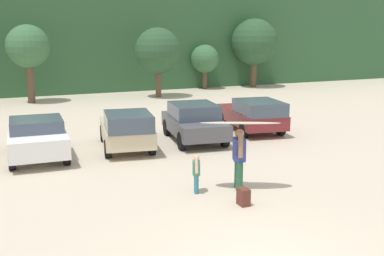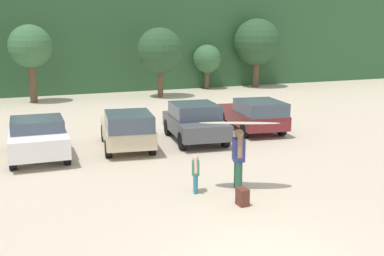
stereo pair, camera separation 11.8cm
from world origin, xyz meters
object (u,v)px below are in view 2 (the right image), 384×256
at_px(person_adult, 238,155).
at_px(surfboard_cream, 240,123).
at_px(parked_car_dark_gray, 195,121).
at_px(person_child, 196,172).
at_px(parked_car_white, 38,136).
at_px(parked_car_champagne, 127,129).
at_px(backpack_dropped, 242,197).
at_px(parked_car_maroon, 254,114).

bearing_deg(person_adult, surfboard_cream, 85.89).
distance_m(parked_car_dark_gray, surfboard_cream, 6.25).
distance_m(parked_car_dark_gray, person_child, 6.21).
bearing_deg(parked_car_white, surfboard_cream, -137.82).
relative_size(parked_car_champagne, backpack_dropped, 9.38).
relative_size(person_adult, surfboard_cream, 0.76).
distance_m(parked_car_maroon, person_adult, 7.82).
distance_m(parked_car_white, backpack_dropped, 8.22).
relative_size(parked_car_maroon, person_child, 4.16).
height_order(parked_car_champagne, person_adult, person_adult).
bearing_deg(person_child, parked_car_dark_gray, -92.79).
distance_m(parked_car_champagne, parked_car_maroon, 6.14).
bearing_deg(parked_car_dark_gray, parked_car_white, 99.42).
xyz_separation_m(parked_car_champagne, parked_car_maroon, (6.07, 0.90, -0.01)).
xyz_separation_m(parked_car_maroon, person_adult, (-4.37, -6.49, 0.20)).
relative_size(surfboard_cream, backpack_dropped, 5.10).
xyz_separation_m(parked_car_dark_gray, person_child, (-2.45, -5.71, -0.20)).
relative_size(parked_car_champagne, parked_car_maroon, 0.94).
bearing_deg(parked_car_maroon, surfboard_cream, 155.48).
height_order(parked_car_maroon, person_child, parked_car_maroon).
bearing_deg(parked_car_maroon, backpack_dropped, 156.77).
bearing_deg(parked_car_champagne, parked_car_dark_gray, -74.84).
relative_size(parked_car_white, surfboard_cream, 1.78).
height_order(parked_car_white, parked_car_champagne, parked_car_champagne).
bearing_deg(parked_car_dark_gray, person_adult, 176.52).
bearing_deg(backpack_dropped, person_child, 118.39).
xyz_separation_m(parked_car_dark_gray, person_adult, (-1.21, -5.89, 0.17)).
height_order(parked_car_dark_gray, backpack_dropped, parked_car_dark_gray).
bearing_deg(parked_car_maroon, parked_car_dark_gray, 109.98).
bearing_deg(person_adult, person_child, 12.07).
bearing_deg(person_child, parked_car_champagne, -64.61).
bearing_deg(surfboard_cream, person_adult, -89.92).
distance_m(parked_car_champagne, surfboard_cream, 6.06).
distance_m(parked_car_dark_gray, backpack_dropped, 7.29).
bearing_deg(person_child, backpack_dropped, 138.83).
bearing_deg(person_adult, parked_car_champagne, -52.59).
distance_m(parked_car_champagne, person_child, 5.43).
relative_size(parked_car_white, backpack_dropped, 9.08).
height_order(parked_car_champagne, surfboard_cream, surfboard_cream).
xyz_separation_m(parked_car_white, parked_car_maroon, (9.29, 0.73, 0.03)).
height_order(parked_car_white, person_child, parked_car_white).
bearing_deg(parked_car_champagne, parked_car_maroon, -72.33).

